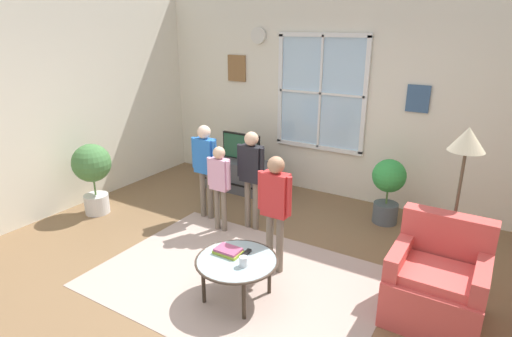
{
  "coord_description": "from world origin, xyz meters",
  "views": [
    {
      "loc": [
        2.1,
        -2.92,
        2.41
      ],
      "look_at": [
        -0.04,
        0.54,
        1.02
      ],
      "focal_mm": 29.54,
      "sensor_mm": 36.0,
      "label": 1
    }
  ],
  "objects_px": {
    "book_stack": "(228,251)",
    "person_red_shirt": "(275,201)",
    "television": "(241,147)",
    "person_pink_shirt": "(220,179)",
    "person_blue_shirt": "(205,161)",
    "coffee_table": "(237,262)",
    "potted_plant_by_window": "(388,186)",
    "potted_plant_corner": "(92,170)",
    "cup": "(243,261)",
    "remote_near_books": "(246,253)",
    "tv_stand": "(242,176)",
    "floor_lamp": "(465,155)",
    "armchair": "(437,283)",
    "person_black_shirt": "(251,169)"
  },
  "relations": [
    {
      "from": "person_pink_shirt",
      "to": "potted_plant_corner",
      "type": "relative_size",
      "value": 1.12
    },
    {
      "from": "person_pink_shirt",
      "to": "potted_plant_by_window",
      "type": "height_order",
      "value": "person_pink_shirt"
    },
    {
      "from": "armchair",
      "to": "tv_stand",
      "type": "bearing_deg",
      "value": 152.56
    },
    {
      "from": "potted_plant_by_window",
      "to": "potted_plant_corner",
      "type": "bearing_deg",
      "value": -152.69
    },
    {
      "from": "remote_near_books",
      "to": "person_blue_shirt",
      "type": "bearing_deg",
      "value": 140.38
    },
    {
      "from": "book_stack",
      "to": "remote_near_books",
      "type": "bearing_deg",
      "value": 27.3
    },
    {
      "from": "coffee_table",
      "to": "person_black_shirt",
      "type": "relative_size",
      "value": 0.62
    },
    {
      "from": "cup",
      "to": "potted_plant_by_window",
      "type": "bearing_deg",
      "value": 75.48
    },
    {
      "from": "remote_near_books",
      "to": "person_blue_shirt",
      "type": "distance_m",
      "value": 1.77
    },
    {
      "from": "person_blue_shirt",
      "to": "potted_plant_corner",
      "type": "xyz_separation_m",
      "value": [
        -1.35,
        -0.67,
        -0.17
      ]
    },
    {
      "from": "coffee_table",
      "to": "book_stack",
      "type": "xyz_separation_m",
      "value": [
        -0.13,
        0.05,
        0.05
      ]
    },
    {
      "from": "person_blue_shirt",
      "to": "floor_lamp",
      "type": "height_order",
      "value": "floor_lamp"
    },
    {
      "from": "armchair",
      "to": "coffee_table",
      "type": "distance_m",
      "value": 1.74
    },
    {
      "from": "cup",
      "to": "person_blue_shirt",
      "type": "height_order",
      "value": "person_blue_shirt"
    },
    {
      "from": "coffee_table",
      "to": "remote_near_books",
      "type": "distance_m",
      "value": 0.13
    },
    {
      "from": "person_black_shirt",
      "to": "person_pink_shirt",
      "type": "distance_m",
      "value": 0.4
    },
    {
      "from": "cup",
      "to": "person_pink_shirt",
      "type": "xyz_separation_m",
      "value": [
        -1.05,
        1.09,
        0.22
      ]
    },
    {
      "from": "remote_near_books",
      "to": "potted_plant_corner",
      "type": "height_order",
      "value": "potted_plant_corner"
    },
    {
      "from": "potted_plant_by_window",
      "to": "floor_lamp",
      "type": "relative_size",
      "value": 0.54
    },
    {
      "from": "television",
      "to": "armchair",
      "type": "bearing_deg",
      "value": -27.4
    },
    {
      "from": "tv_stand",
      "to": "cup",
      "type": "bearing_deg",
      "value": -56.06
    },
    {
      "from": "tv_stand",
      "to": "potted_plant_by_window",
      "type": "distance_m",
      "value": 2.2
    },
    {
      "from": "book_stack",
      "to": "cup",
      "type": "relative_size",
      "value": 2.76
    },
    {
      "from": "remote_near_books",
      "to": "person_pink_shirt",
      "type": "bearing_deg",
      "value": 136.77
    },
    {
      "from": "television",
      "to": "armchair",
      "type": "distance_m",
      "value": 3.45
    },
    {
      "from": "television",
      "to": "tv_stand",
      "type": "bearing_deg",
      "value": 90.0
    },
    {
      "from": "television",
      "to": "person_pink_shirt",
      "type": "distance_m",
      "value": 1.34
    },
    {
      "from": "remote_near_books",
      "to": "person_black_shirt",
      "type": "height_order",
      "value": "person_black_shirt"
    },
    {
      "from": "armchair",
      "to": "cup",
      "type": "relative_size",
      "value": 9.5
    },
    {
      "from": "armchair",
      "to": "potted_plant_by_window",
      "type": "bearing_deg",
      "value": 118.21
    },
    {
      "from": "armchair",
      "to": "television",
      "type": "bearing_deg",
      "value": 152.6
    },
    {
      "from": "coffee_table",
      "to": "floor_lamp",
      "type": "relative_size",
      "value": 0.49
    },
    {
      "from": "person_pink_shirt",
      "to": "tv_stand",
      "type": "bearing_deg",
      "value": 112.59
    },
    {
      "from": "potted_plant_by_window",
      "to": "person_pink_shirt",
      "type": "bearing_deg",
      "value": -142.43
    },
    {
      "from": "potted_plant_corner",
      "to": "coffee_table",
      "type": "bearing_deg",
      "value": -11.94
    },
    {
      "from": "cup",
      "to": "potted_plant_corner",
      "type": "bearing_deg",
      "value": 167.43
    },
    {
      "from": "person_red_shirt",
      "to": "television",
      "type": "bearing_deg",
      "value": 132.13
    },
    {
      "from": "cup",
      "to": "remote_near_books",
      "type": "xyz_separation_m",
      "value": [
        -0.09,
        0.18,
        -0.03
      ]
    },
    {
      "from": "tv_stand",
      "to": "armchair",
      "type": "height_order",
      "value": "armchair"
    },
    {
      "from": "television",
      "to": "remote_near_books",
      "type": "xyz_separation_m",
      "value": [
        1.48,
        -2.14,
        -0.28
      ]
    },
    {
      "from": "television",
      "to": "person_blue_shirt",
      "type": "distance_m",
      "value": 1.05
    },
    {
      "from": "book_stack",
      "to": "person_red_shirt",
      "type": "distance_m",
      "value": 0.67
    },
    {
      "from": "coffee_table",
      "to": "book_stack",
      "type": "bearing_deg",
      "value": 158.79
    },
    {
      "from": "person_blue_shirt",
      "to": "potted_plant_by_window",
      "type": "relative_size",
      "value": 1.47
    },
    {
      "from": "armchair",
      "to": "person_blue_shirt",
      "type": "relative_size",
      "value": 0.7
    },
    {
      "from": "person_blue_shirt",
      "to": "potted_plant_corner",
      "type": "height_order",
      "value": "person_blue_shirt"
    },
    {
      "from": "remote_near_books",
      "to": "floor_lamp",
      "type": "distance_m",
      "value": 2.16
    },
    {
      "from": "armchair",
      "to": "floor_lamp",
      "type": "height_order",
      "value": "floor_lamp"
    },
    {
      "from": "armchair",
      "to": "potted_plant_by_window",
      "type": "height_order",
      "value": "armchair"
    },
    {
      "from": "television",
      "to": "book_stack",
      "type": "xyz_separation_m",
      "value": [
        1.33,
        -2.22,
        -0.26
      ]
    }
  ]
}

